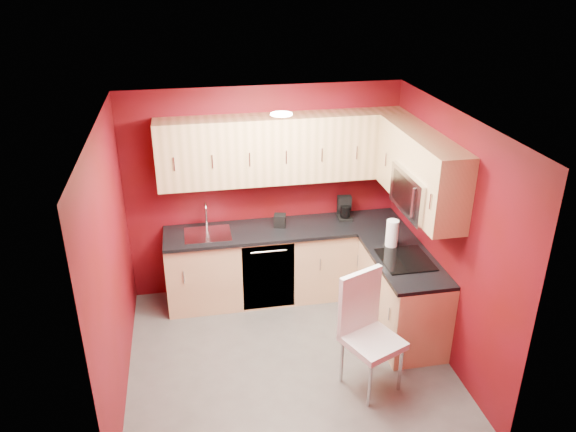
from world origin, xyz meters
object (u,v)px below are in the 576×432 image
object	(u,v)px
microwave	(423,192)
napkin_holder	(280,220)
sink	(207,231)
dining_chair	(373,336)
coffee_maker	(345,208)
paper_towel	(392,234)

from	to	relation	value
microwave	napkin_holder	world-z (taller)	microwave
microwave	sink	xyz separation A→B (m)	(-2.09, 1.00, -0.72)
napkin_holder	dining_chair	bearing A→B (deg)	-72.64
dining_chair	coffee_maker	bearing A→B (deg)	59.27
microwave	dining_chair	xyz separation A→B (m)	(-0.69, -0.75, -1.08)
coffee_maker	paper_towel	xyz separation A→B (m)	(0.30, -0.78, 0.02)
sink	paper_towel	xyz separation A→B (m)	(1.94, -0.69, 0.12)
napkin_holder	paper_towel	world-z (taller)	paper_towel
napkin_holder	sink	bearing A→B (deg)	-177.62
coffee_maker	paper_towel	bearing A→B (deg)	-64.21
microwave	dining_chair	size ratio (longest dim) A/B	0.65
dining_chair	microwave	bearing A→B (deg)	23.89
sink	dining_chair	distance (m)	2.27
napkin_holder	dining_chair	xyz separation A→B (m)	(0.56, -1.79, -0.40)
sink	paper_towel	distance (m)	2.06
napkin_holder	coffee_maker	bearing A→B (deg)	4.25
microwave	coffee_maker	bearing A→B (deg)	112.44
microwave	sink	size ratio (longest dim) A/B	1.46
microwave	coffee_maker	world-z (taller)	microwave
sink	paper_towel	world-z (taller)	sink
napkin_holder	dining_chair	distance (m)	1.92
sink	dining_chair	xyz separation A→B (m)	(1.40, -1.75, -0.36)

